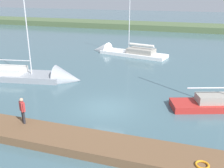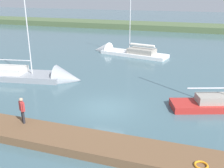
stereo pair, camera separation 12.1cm
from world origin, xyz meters
name	(u,v)px [view 2 (the right image)]	position (x,y,z in m)	size (l,w,h in m)	color
ground_plane	(105,108)	(0.00, 0.00, 0.00)	(200.00, 200.00, 0.00)	#42606B
far_shoreline	(170,29)	(0.00, -43.37, 0.00)	(180.00, 8.00, 2.40)	#4C603D
dock_pier	(74,141)	(0.00, 5.12, 0.25)	(24.20, 2.32, 0.51)	brown
life_ring_buoy	(201,165)	(-6.73, 5.59, 0.56)	(0.66, 0.66, 0.10)	orange
sailboat_inner_slip	(41,78)	(8.12, -4.22, 0.18)	(10.55, 4.45, 10.55)	gray
sailboat_behind_pier	(121,53)	(3.86, -17.19, 0.16)	(11.06, 4.81, 11.01)	white
person_on_dock	(22,109)	(3.64, 4.58, 1.45)	(0.53, 0.44, 1.65)	#28282D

